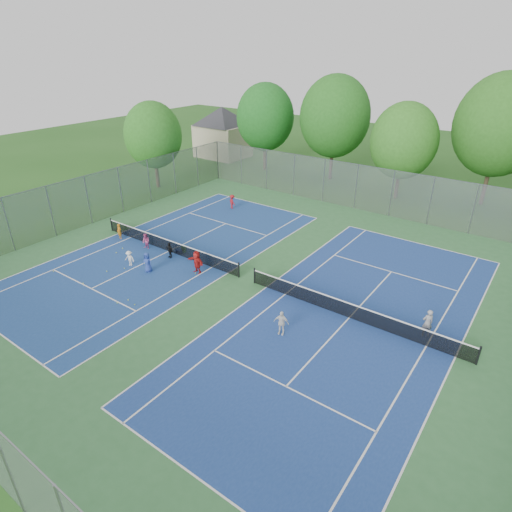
{
  "coord_description": "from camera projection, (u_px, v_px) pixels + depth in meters",
  "views": [
    {
      "loc": [
        14.2,
        -18.54,
        13.46
      ],
      "look_at": [
        0.0,
        1.0,
        1.3
      ],
      "focal_mm": 30.0,
      "sensor_mm": 36.0,
      "label": 1
    }
  ],
  "objects": [
    {
      "name": "ground",
      "position": [
        247.0,
        280.0,
        26.9
      ],
      "size": [
        120.0,
        120.0,
        0.0
      ],
      "primitive_type": "plane",
      "color": "#22531A",
      "rests_on": "ground"
    },
    {
      "name": "court_pad",
      "position": [
        247.0,
        280.0,
        26.9
      ],
      "size": [
        32.0,
        32.0,
        0.01
      ],
      "primitive_type": "cube",
      "color": "#306737",
      "rests_on": "ground"
    },
    {
      "name": "court_left",
      "position": [
        169.0,
        251.0,
        30.57
      ],
      "size": [
        10.97,
        23.77,
        0.01
      ],
      "primitive_type": "cube",
      "color": "navy",
      "rests_on": "court_pad"
    },
    {
      "name": "court_right",
      "position": [
        349.0,
        318.0,
        23.22
      ],
      "size": [
        10.97,
        23.77,
        0.01
      ],
      "primitive_type": "cube",
      "color": "navy",
      "rests_on": "court_pad"
    },
    {
      "name": "net_left",
      "position": [
        168.0,
        246.0,
        30.37
      ],
      "size": [
        12.87,
        0.1,
        0.91
      ],
      "primitive_type": "cube",
      "color": "black",
      "rests_on": "ground"
    },
    {
      "name": "net_right",
      "position": [
        350.0,
        311.0,
        23.02
      ],
      "size": [
        12.87,
        0.1,
        0.91
      ],
      "primitive_type": "cube",
      "color": "black",
      "rests_on": "ground"
    },
    {
      "name": "fence_north",
      "position": [
        356.0,
        187.0,
        37.56
      ],
      "size": [
        32.0,
        0.1,
        4.0
      ],
      "primitive_type": "cube",
      "color": "gray",
      "rests_on": "ground"
    },
    {
      "name": "fence_west",
      "position": [
        88.0,
        200.0,
        34.4
      ],
      "size": [
        0.1,
        32.0,
        4.0
      ],
      "primitive_type": "cube",
      "rotation": [
        0.0,
        0.0,
        1.57
      ],
      "color": "gray",
      "rests_on": "ground"
    },
    {
      "name": "house",
      "position": [
        222.0,
        123.0,
        53.9
      ],
      "size": [
        11.03,
        11.03,
        7.3
      ],
      "color": "#B7A88C",
      "rests_on": "ground"
    },
    {
      "name": "tree_nw",
      "position": [
        265.0,
        117.0,
        47.5
      ],
      "size": [
        6.4,
        6.4,
        9.58
      ],
      "color": "#443326",
      "rests_on": "ground"
    },
    {
      "name": "tree_nl",
      "position": [
        335.0,
        117.0,
        43.73
      ],
      "size": [
        7.2,
        7.2,
        10.69
      ],
      "color": "#443326",
      "rests_on": "ground"
    },
    {
      "name": "tree_nc",
      "position": [
        404.0,
        141.0,
        38.6
      ],
      "size": [
        6.0,
        6.0,
        8.85
      ],
      "color": "#443326",
      "rests_on": "ground"
    },
    {
      "name": "tree_nr",
      "position": [
        500.0,
        125.0,
        36.35
      ],
      "size": [
        7.6,
        7.6,
        11.42
      ],
      "color": "#443326",
      "rests_on": "ground"
    },
    {
      "name": "tree_side_w",
      "position": [
        153.0,
        135.0,
        41.75
      ],
      "size": [
        5.6,
        5.6,
        8.47
      ],
      "color": "#443326",
      "rests_on": "ground"
    },
    {
      "name": "ball_crate",
      "position": [
        179.0,
        251.0,
        30.27
      ],
      "size": [
        0.41,
        0.41,
        0.28
      ],
      "primitive_type": "cube",
      "rotation": [
        0.0,
        0.0,
        -0.31
      ],
      "color": "#163DAB",
      "rests_on": "ground"
    },
    {
      "name": "ball_hopper",
      "position": [
        184.0,
        249.0,
        30.35
      ],
      "size": [
        0.29,
        0.29,
        0.52
      ],
      "primitive_type": "cube",
      "rotation": [
        0.0,
        0.0,
        0.13
      ],
      "color": "green",
      "rests_on": "ground"
    },
    {
      "name": "student_a",
      "position": [
        119.0,
        231.0,
        32.31
      ],
      "size": [
        0.46,
        0.32,
        1.19
      ],
      "primitive_type": "imported",
      "rotation": [
        0.0,
        0.0,
        -0.09
      ],
      "color": "orange",
      "rests_on": "ground"
    },
    {
      "name": "student_b",
      "position": [
        146.0,
        241.0,
        30.75
      ],
      "size": [
        0.57,
        0.46,
        1.15
      ],
      "primitive_type": "imported",
      "rotation": [
        0.0,
        0.0,
        0.04
      ],
      "color": "#CE508C",
      "rests_on": "ground"
    },
    {
      "name": "student_c",
      "position": [
        129.0,
        258.0,
        28.41
      ],
      "size": [
        0.77,
        0.55,
        1.08
      ],
      "primitive_type": "imported",
      "rotation": [
        0.0,
        0.0,
        0.24
      ],
      "color": "white",
      "rests_on": "ground"
    },
    {
      "name": "student_d",
      "position": [
        170.0,
        250.0,
        29.47
      ],
      "size": [
        0.7,
        0.39,
        1.13
      ],
      "primitive_type": "imported",
      "rotation": [
        0.0,
        0.0,
        -0.17
      ],
      "color": "black",
      "rests_on": "ground"
    },
    {
      "name": "student_e",
      "position": [
        147.0,
        262.0,
        27.61
      ],
      "size": [
        0.75,
        0.59,
        1.36
      ],
      "primitive_type": "imported",
      "rotation": [
        0.0,
        0.0,
        0.26
      ],
      "color": "#294297",
      "rests_on": "ground"
    },
    {
      "name": "student_f",
      "position": [
        197.0,
        262.0,
        27.44
      ],
      "size": [
        1.48,
        0.64,
        1.54
      ],
      "primitive_type": "imported",
      "rotation": [
        0.0,
        0.0,
        -0.13
      ],
      "color": "red",
      "rests_on": "ground"
    },
    {
      "name": "child_far_baseline",
      "position": [
        232.0,
        202.0,
        38.15
      ],
      "size": [
        0.95,
        0.77,
        1.28
      ],
      "primitive_type": "imported",
      "rotation": [
        0.0,
        0.0,
        2.72
      ],
      "color": "maroon",
      "rests_on": "ground"
    },
    {
      "name": "instructor",
      "position": [
        427.0,
        323.0,
        21.52
      ],
      "size": [
        0.67,
        0.64,
        1.54
      ],
      "primitive_type": "imported",
      "rotation": [
        0.0,
        0.0,
        3.84
      ],
      "color": "gray",
      "rests_on": "ground"
    },
    {
      "name": "teen_court_b",
      "position": [
        281.0,
        323.0,
        21.69
      ],
      "size": [
        0.85,
        0.54,
        1.35
      ],
      "primitive_type": "imported",
      "rotation": [
        0.0,
        0.0,
        0.28
      ],
      "color": "silver",
      "rests_on": "ground"
    },
    {
      "name": "tennis_ball_0",
      "position": [
        54.0,
        271.0,
        27.86
      ],
      "size": [
        0.07,
        0.07,
        0.07
      ],
      "primitive_type": "sphere",
      "color": "yellow",
      "rests_on": "ground"
    },
    {
      "name": "tennis_ball_1",
      "position": [
        123.0,
        248.0,
        30.94
      ],
      "size": [
        0.07,
        0.07,
        0.07
      ],
      "primitive_type": "sphere",
      "color": "#C3E134",
      "rests_on": "ground"
    },
    {
      "name": "tennis_ball_2",
      "position": [
        83.0,
        284.0,
        26.46
      ],
      "size": [
        0.07,
        0.07,
        0.07
      ],
      "primitive_type": "sphere",
      "color": "#B3CC2F",
      "rests_on": "ground"
    },
    {
      "name": "tennis_ball_3",
      "position": [
        125.0,
        269.0,
        28.19
      ],
      "size": [
        0.07,
        0.07,
        0.07
      ],
      "primitive_type": "sphere",
      "color": "#CCDD33",
      "rests_on": "ground"
    },
    {
      "name": "tennis_ball_4",
      "position": [
        195.0,
        273.0,
        27.62
      ],
      "size": [
        0.07,
        0.07,
        0.07
      ],
      "primitive_type": "sphere",
      "color": "gold",
      "rests_on": "ground"
    },
    {
      "name": "tennis_ball_5",
      "position": [
        135.0,
        305.0,
        24.32
      ],
      "size": [
        0.07,
        0.07,
        0.07
      ],
      "primitive_type": "sphere",
      "color": "#BDD231",
      "rests_on": "ground"
    },
    {
      "name": "tennis_ball_6",
      "position": [
        117.0,
        303.0,
        24.48
      ],
      "size": [
        0.07,
        0.07,
        0.07
      ],
      "primitive_type": "sphere",
      "color": "#C4EC36",
      "rests_on": "ground"
    },
    {
      "name": "tennis_ball_7",
      "position": [
        116.0,
        253.0,
        30.29
      ],
      "size": [
        0.07,
        0.07,
        0.07
      ],
      "primitive_type": "sphere",
      "color": "#EAF539",
      "rests_on": "ground"
    },
    {
      "name": "tennis_ball_8",
      "position": [
        190.0,
        281.0,
        26.73
      ],
      "size": [
        0.07,
        0.07,
        0.07
      ],
      "primitive_type": "sphere",
      "color": "#AFD030",
      "rests_on": "ground"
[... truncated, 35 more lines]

